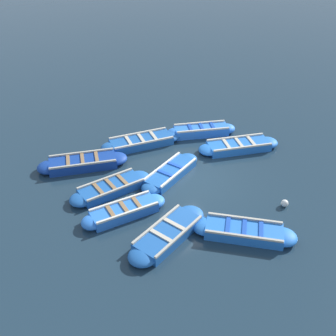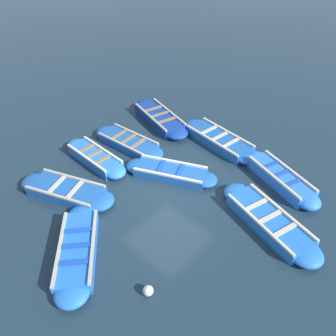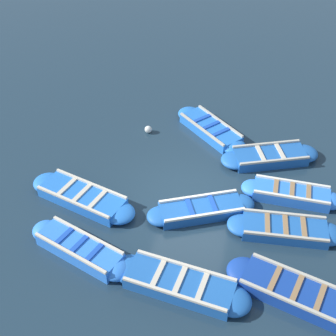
{
  "view_description": "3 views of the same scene",
  "coord_description": "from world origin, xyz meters",
  "px_view_note": "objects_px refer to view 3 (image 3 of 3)",
  "views": [
    {
      "loc": [
        10.61,
        -6.94,
        9.05
      ],
      "look_at": [
        -0.5,
        -0.61,
        0.5
      ],
      "focal_mm": 42.0,
      "sensor_mm": 36.0,
      "label": 1
    },
    {
      "loc": [
        5.94,
        5.47,
        7.46
      ],
      "look_at": [
        -0.71,
        -0.68,
        0.16
      ],
      "focal_mm": 35.0,
      "sensor_mm": 36.0,
      "label": 2
    },
    {
      "loc": [
        -10.43,
        -1.68,
        10.18
      ],
      "look_at": [
        0.73,
        0.89,
        0.47
      ],
      "focal_mm": 50.0,
      "sensor_mm": 36.0,
      "label": 3
    }
  ],
  "objects_px": {
    "boat_drifting": "(285,229)",
    "boat_stern_in": "(80,249)",
    "boat_end_of_row": "(296,293)",
    "boat_far_corner": "(291,194)",
    "buoy_orange_near": "(148,129)",
    "boat_centre": "(201,210)",
    "boat_near_quay": "(82,197)",
    "boat_outer_right": "(270,157)",
    "boat_outer_left": "(211,129)",
    "boat_mid_row": "(180,284)"
  },
  "relations": [
    {
      "from": "boat_drifting",
      "to": "boat_end_of_row",
      "type": "distance_m",
      "value": 2.18
    },
    {
      "from": "boat_mid_row",
      "to": "boat_outer_right",
      "type": "xyz_separation_m",
      "value": [
        5.79,
        -1.92,
        -0.01
      ]
    },
    {
      "from": "boat_centre",
      "to": "boat_end_of_row",
      "type": "bearing_deg",
      "value": -130.34
    },
    {
      "from": "boat_end_of_row",
      "to": "boat_stern_in",
      "type": "relative_size",
      "value": 1.13
    },
    {
      "from": "boat_centre",
      "to": "boat_outer_right",
      "type": "relative_size",
      "value": 0.96
    },
    {
      "from": "boat_centre",
      "to": "boat_near_quay",
      "type": "distance_m",
      "value": 3.68
    },
    {
      "from": "boat_stern_in",
      "to": "boat_far_corner",
      "type": "height_order",
      "value": "boat_stern_in"
    },
    {
      "from": "boat_centre",
      "to": "boat_mid_row",
      "type": "relative_size",
      "value": 0.87
    },
    {
      "from": "boat_centre",
      "to": "boat_far_corner",
      "type": "height_order",
      "value": "boat_far_corner"
    },
    {
      "from": "boat_drifting",
      "to": "buoy_orange_near",
      "type": "height_order",
      "value": "boat_drifting"
    },
    {
      "from": "boat_end_of_row",
      "to": "buoy_orange_near",
      "type": "xyz_separation_m",
      "value": [
        6.07,
        5.43,
        -0.06
      ]
    },
    {
      "from": "boat_end_of_row",
      "to": "boat_far_corner",
      "type": "xyz_separation_m",
      "value": [
        3.67,
        0.21,
        -0.01
      ]
    },
    {
      "from": "boat_stern_in",
      "to": "buoy_orange_near",
      "type": "distance_m",
      "value": 5.97
    },
    {
      "from": "boat_centre",
      "to": "boat_end_of_row",
      "type": "xyz_separation_m",
      "value": [
        -2.39,
        -2.81,
        0.03
      ]
    },
    {
      "from": "boat_far_corner",
      "to": "buoy_orange_near",
      "type": "distance_m",
      "value": 5.75
    },
    {
      "from": "boat_drifting",
      "to": "boat_stern_in",
      "type": "distance_m",
      "value": 5.82
    },
    {
      "from": "boat_drifting",
      "to": "boat_far_corner",
      "type": "bearing_deg",
      "value": -5.23
    },
    {
      "from": "boat_centre",
      "to": "boat_mid_row",
      "type": "bearing_deg",
      "value": 178.43
    },
    {
      "from": "boat_drifting",
      "to": "boat_end_of_row",
      "type": "relative_size",
      "value": 0.89
    },
    {
      "from": "boat_drifting",
      "to": "boat_near_quay",
      "type": "relative_size",
      "value": 0.89
    },
    {
      "from": "boat_outer_left",
      "to": "boat_centre",
      "type": "relative_size",
      "value": 0.94
    },
    {
      "from": "boat_outer_left",
      "to": "boat_near_quay",
      "type": "height_order",
      "value": "boat_near_quay"
    },
    {
      "from": "boat_centre",
      "to": "boat_end_of_row",
      "type": "relative_size",
      "value": 0.88
    },
    {
      "from": "boat_centre",
      "to": "boat_stern_in",
      "type": "bearing_deg",
      "value": 127.33
    },
    {
      "from": "boat_end_of_row",
      "to": "buoy_orange_near",
      "type": "relative_size",
      "value": 14.13
    },
    {
      "from": "boat_centre",
      "to": "boat_far_corner",
      "type": "relative_size",
      "value": 1.07
    },
    {
      "from": "boat_stern_in",
      "to": "boat_near_quay",
      "type": "bearing_deg",
      "value": 18.99
    },
    {
      "from": "boat_centre",
      "to": "boat_near_quay",
      "type": "bearing_deg",
      "value": 94.75
    },
    {
      "from": "boat_drifting",
      "to": "buoy_orange_near",
      "type": "distance_m",
      "value": 6.42
    },
    {
      "from": "boat_outer_left",
      "to": "boat_near_quay",
      "type": "relative_size",
      "value": 0.83
    },
    {
      "from": "boat_outer_right",
      "to": "boat_centre",
      "type": "bearing_deg",
      "value": 148.6
    },
    {
      "from": "boat_end_of_row",
      "to": "boat_outer_right",
      "type": "xyz_separation_m",
      "value": [
        5.41,
        0.97,
        -0.02
      ]
    },
    {
      "from": "boat_mid_row",
      "to": "buoy_orange_near",
      "type": "distance_m",
      "value": 6.94
    },
    {
      "from": "boat_stern_in",
      "to": "boat_near_quay",
      "type": "relative_size",
      "value": 0.88
    },
    {
      "from": "boat_outer_left",
      "to": "buoy_orange_near",
      "type": "height_order",
      "value": "boat_outer_left"
    },
    {
      "from": "boat_drifting",
      "to": "boat_centre",
      "type": "bearing_deg",
      "value": 84.5
    },
    {
      "from": "boat_outer_right",
      "to": "boat_stern_in",
      "type": "bearing_deg",
      "value": 137.64
    },
    {
      "from": "boat_near_quay",
      "to": "buoy_orange_near",
      "type": "height_order",
      "value": "boat_near_quay"
    },
    {
      "from": "boat_outer_right",
      "to": "boat_far_corner",
      "type": "bearing_deg",
      "value": -156.33
    },
    {
      "from": "boat_stern_in",
      "to": "buoy_orange_near",
      "type": "xyz_separation_m",
      "value": [
        5.96,
        -0.37,
        -0.07
      ]
    },
    {
      "from": "boat_drifting",
      "to": "boat_outer_right",
      "type": "distance_m",
      "value": 3.32
    },
    {
      "from": "boat_centre",
      "to": "boat_far_corner",
      "type": "xyz_separation_m",
      "value": [
        1.28,
        -2.61,
        0.02
      ]
    },
    {
      "from": "boat_far_corner",
      "to": "boat_outer_right",
      "type": "height_order",
      "value": "boat_far_corner"
    },
    {
      "from": "boat_stern_in",
      "to": "boat_near_quay",
      "type": "height_order",
      "value": "boat_stern_in"
    },
    {
      "from": "boat_near_quay",
      "to": "buoy_orange_near",
      "type": "xyz_separation_m",
      "value": [
        3.99,
        -1.04,
        -0.04
      ]
    },
    {
      "from": "boat_mid_row",
      "to": "buoy_orange_near",
      "type": "bearing_deg",
      "value": 21.5
    },
    {
      "from": "boat_centre",
      "to": "boat_outer_right",
      "type": "bearing_deg",
      "value": -31.4
    },
    {
      "from": "boat_outer_left",
      "to": "boat_centre",
      "type": "height_order",
      "value": "boat_outer_left"
    },
    {
      "from": "boat_mid_row",
      "to": "buoy_orange_near",
      "type": "height_order",
      "value": "boat_mid_row"
    },
    {
      "from": "boat_centre",
      "to": "boat_end_of_row",
      "type": "distance_m",
      "value": 3.69
    }
  ]
}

